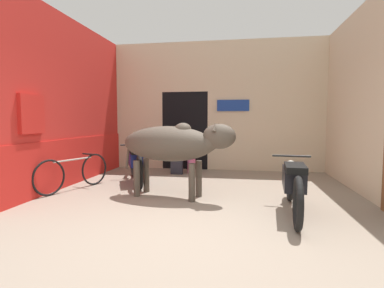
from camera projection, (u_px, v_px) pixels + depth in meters
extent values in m
plane|color=gray|center=(183.00, 231.00, 3.59)|extent=(30.00, 30.00, 0.00)
cube|color=red|center=(68.00, 102.00, 6.12)|extent=(0.18, 4.48, 3.38)
cube|color=red|center=(74.00, 161.00, 6.20)|extent=(0.03, 4.48, 0.95)
cube|color=red|center=(31.00, 114.00, 4.89)|extent=(0.08, 0.56, 0.64)
cube|color=beige|center=(217.00, 67.00, 7.86)|extent=(5.51, 0.18, 1.31)
cube|color=beige|center=(141.00, 130.00, 8.34)|extent=(1.30, 0.18, 2.07)
cube|color=beige|center=(265.00, 131.00, 7.79)|extent=(2.98, 0.18, 2.07)
cube|color=black|center=(188.00, 130.00, 8.49)|extent=(1.24, 0.90, 2.07)
cube|color=navy|center=(233.00, 105.00, 7.76)|extent=(0.83, 0.03, 0.29)
cube|color=beige|center=(369.00, 99.00, 5.19)|extent=(0.18, 4.48, 3.38)
ellipsoid|color=#4C4238|center=(167.00, 144.00, 5.12)|extent=(1.73, 0.92, 0.60)
ellipsoid|color=#4C4238|center=(183.00, 129.00, 5.01)|extent=(0.33, 0.30, 0.22)
cylinder|color=#4C4238|center=(210.00, 142.00, 4.86)|extent=(0.44, 0.35, 0.40)
ellipsoid|color=#4C4238|center=(219.00, 136.00, 4.80)|extent=(0.60, 0.43, 0.40)
cylinder|color=#4C4238|center=(128.00, 153.00, 5.40)|extent=(0.13, 0.07, 0.56)
cylinder|color=#4C4238|center=(199.00, 179.00, 5.16)|extent=(0.11, 0.11, 0.63)
cylinder|color=#4C4238|center=(192.00, 183.00, 4.84)|extent=(0.11, 0.11, 0.63)
cylinder|color=#4C4238|center=(146.00, 175.00, 5.51)|extent=(0.11, 0.11, 0.63)
cylinder|color=#4C4238|center=(137.00, 178.00, 5.18)|extent=(0.11, 0.11, 0.63)
cone|color=#473D33|center=(219.00, 127.00, 4.94)|extent=(0.09, 0.14, 0.16)
cone|color=#473D33|center=(214.00, 127.00, 4.67)|extent=(0.09, 0.14, 0.16)
torus|color=black|center=(298.00, 203.00, 3.56)|extent=(0.14, 0.66, 0.66)
torus|color=black|center=(290.00, 181.00, 4.90)|extent=(0.14, 0.66, 0.66)
cube|color=black|center=(294.00, 178.00, 4.22)|extent=(0.34, 0.78, 0.28)
cube|color=black|center=(295.00, 168.00, 4.00)|extent=(0.31, 0.63, 0.09)
cylinder|color=black|center=(291.00, 156.00, 4.71)|extent=(0.58, 0.08, 0.03)
sphere|color=silver|center=(291.00, 165.00, 4.82)|extent=(0.15, 0.15, 0.15)
torus|color=black|center=(139.00, 172.00, 5.68)|extent=(0.36, 0.63, 0.66)
torus|color=black|center=(133.00, 163.00, 6.99)|extent=(0.36, 0.63, 0.66)
cube|color=navy|center=(136.00, 159.00, 6.32)|extent=(0.58, 0.80, 0.28)
cube|color=black|center=(137.00, 151.00, 6.11)|extent=(0.50, 0.66, 0.09)
cylinder|color=black|center=(133.00, 145.00, 6.81)|extent=(0.54, 0.28, 0.03)
sphere|color=silver|center=(133.00, 151.00, 6.92)|extent=(0.15, 0.15, 0.15)
torus|color=black|center=(49.00, 178.00, 5.20)|extent=(0.25, 0.62, 0.64)
torus|color=black|center=(94.00, 169.00, 6.10)|extent=(0.25, 0.62, 0.64)
cylinder|color=#B7B2A8|center=(73.00, 160.00, 5.63)|extent=(0.31, 0.81, 0.03)
cylinder|color=black|center=(91.00, 154.00, 5.99)|extent=(0.42, 0.18, 0.03)
cube|color=#282833|center=(177.00, 165.00, 7.33)|extent=(0.29, 0.14, 0.46)
cube|color=#282833|center=(178.00, 153.00, 7.40)|extent=(0.29, 0.32, 0.11)
cube|color=navy|center=(178.00, 143.00, 7.45)|extent=(0.41, 0.20, 0.50)
sphere|color=#937051|center=(178.00, 129.00, 7.42)|extent=(0.20, 0.20, 0.20)
cylinder|color=#DB6093|center=(191.00, 165.00, 7.46)|extent=(0.20, 0.20, 0.42)
cylinder|color=#DB6093|center=(191.00, 156.00, 7.44)|extent=(0.29, 0.29, 0.04)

